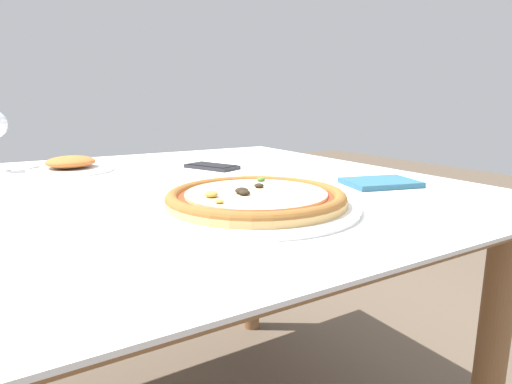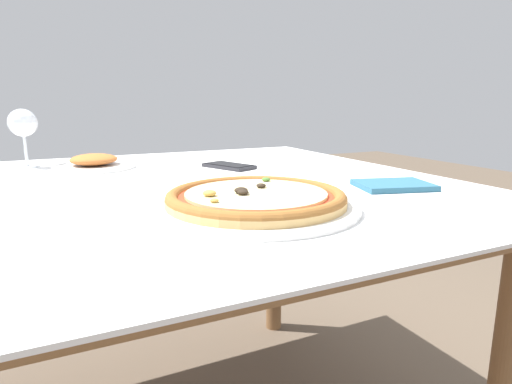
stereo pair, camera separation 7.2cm
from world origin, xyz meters
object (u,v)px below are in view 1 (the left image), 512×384
cell_phone (212,166)px  side_plate (71,166)px  dining_table (155,221)px  pizza_plate (256,200)px

cell_phone → side_plate: (-0.33, 0.15, 0.01)m
cell_phone → side_plate: side_plate is taller
dining_table → side_plate: 0.35m
dining_table → cell_phone: 0.29m
dining_table → pizza_plate: pizza_plate is taller
side_plate → cell_phone: bearing=-23.9°
dining_table → side_plate: bearing=110.3°
cell_phone → side_plate: bearing=156.1°
pizza_plate → cell_phone: pizza_plate is taller
side_plate → dining_table: bearing=-69.7°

